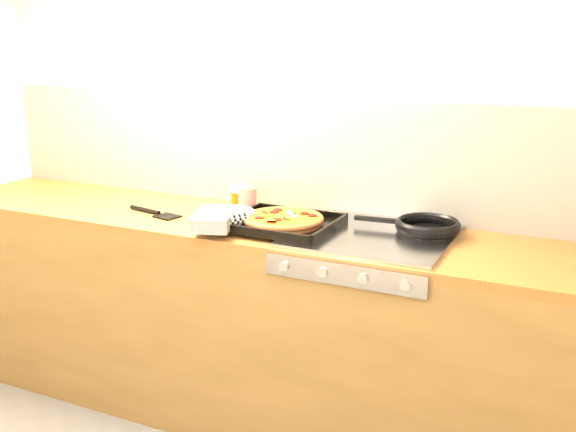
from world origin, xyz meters
The scene contains 9 objects.
room_shell centered at (0.00, 1.39, 1.15)m, with size 3.20×3.20×3.20m.
counter_run centered at (0.00, 1.10, 0.45)m, with size 3.20×0.62×0.90m.
stovetop centered at (0.45, 1.10, 0.91)m, with size 0.60×0.56×0.02m, color #9A9A9F.
pizza_on_tray centered at (0.03, 1.01, 0.94)m, with size 0.55×0.47×0.07m.
frying_pan centered at (0.63, 1.21, 0.94)m, with size 0.43×0.27×0.04m.
tomato_can centered at (-0.16, 1.21, 0.96)m, with size 0.09×0.09×0.12m.
juice_glass centered at (-0.20, 1.21, 0.96)m, with size 0.09×0.09×0.12m.
wooden_spoon centered at (0.11, 1.32, 0.91)m, with size 0.29×0.11×0.02m.
black_spatula centered at (-0.52, 1.02, 0.91)m, with size 0.29×0.11×0.02m.
Camera 1 is at (1.23, -1.28, 1.66)m, focal length 42.00 mm.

